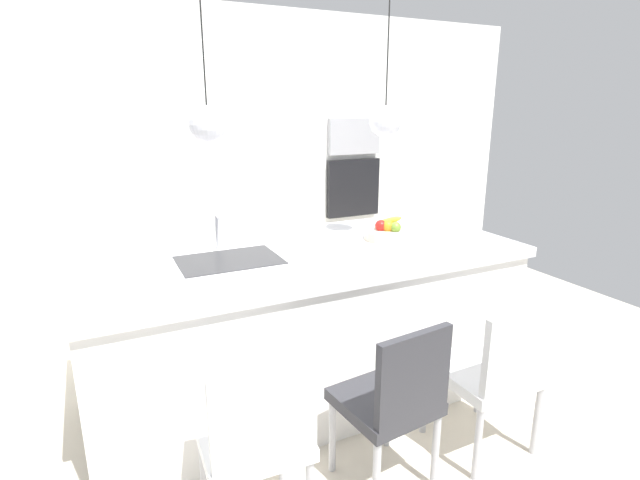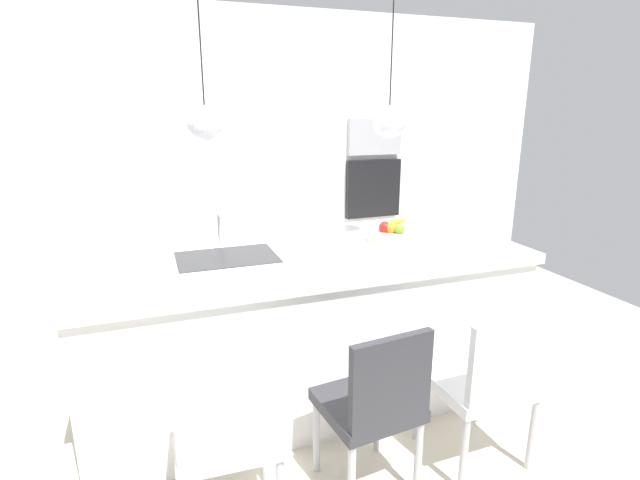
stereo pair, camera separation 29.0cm
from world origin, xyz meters
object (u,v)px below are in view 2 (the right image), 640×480
Objects in this scene: oven at (373,188)px; chair_middle at (374,402)px; microwave at (374,136)px; chair_far at (486,378)px; fruit_bowl at (391,234)px; chair_near at (229,432)px.

chair_middle is at bearing -115.39° from oven.
chair_far is at bearing -103.06° from microwave.
oven is (0.64, 1.59, 0.01)m from fruit_bowl.
chair_far is at bearing -103.06° from oven.
fruit_bowl reaches higher than chair_near.
chair_middle is (-1.19, -2.51, -1.02)m from microwave.
chair_near is at bearing -126.43° from oven.
fruit_bowl is 0.34× the size of chair_far.
fruit_bowl is 1.19m from chair_middle.
chair_far is (-0.58, -2.52, -0.52)m from oven.
chair_far is at bearing -86.35° from fruit_bowl.
oven is (0.00, 0.00, -0.50)m from microwave.
chair_near is at bearing -126.43° from microwave.
fruit_bowl is 1.06m from chair_far.
chair_near is 0.66m from chair_middle.
chair_middle reaches higher than chair_far.
chair_near is at bearing -179.97° from chair_middle.
chair_near is 1.02× the size of chair_far.
fruit_bowl is 1.72m from oven.
chair_middle is 1.00× the size of chair_far.
chair_middle is (-0.55, -0.92, -0.51)m from fruit_bowl.
fruit_bowl is 0.34× the size of chair_middle.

